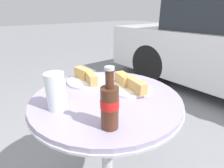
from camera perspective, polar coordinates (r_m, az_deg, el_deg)
name	(u,v)px	position (r m, az deg, el deg)	size (l,w,h in m)	color
bistro_table	(107,121)	(0.90, -1.75, -12.09)	(0.71, 0.71, 0.71)	#B7B7BC
cola_bottle_left	(110,105)	(0.58, -0.76, -6.94)	(0.06, 0.06, 0.22)	#4C2819
drinking_glass	(56,93)	(0.73, -17.77, -2.74)	(0.08, 0.08, 0.15)	black
lunch_plate_near	(129,85)	(0.88, 5.61, -0.31)	(0.23, 0.21, 0.07)	white
lunch_plate_far	(88,78)	(0.98, -7.95, 1.84)	(0.23, 0.23, 0.07)	white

